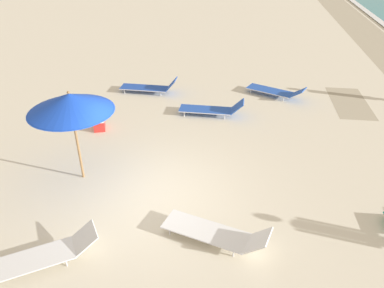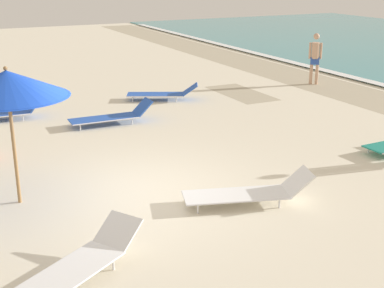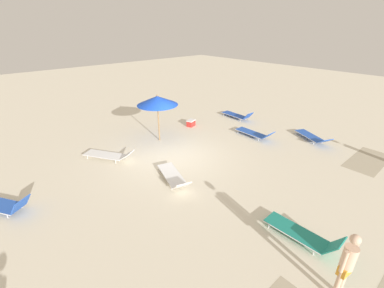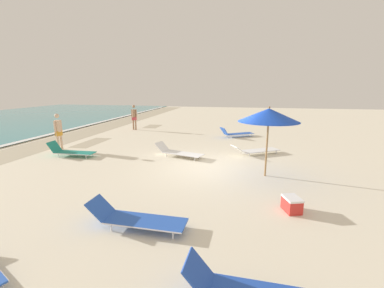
{
  "view_description": "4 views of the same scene",
  "coord_description": "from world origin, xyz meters",
  "px_view_note": "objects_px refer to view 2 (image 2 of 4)",
  "views": [
    {
      "loc": [
        6.88,
        1.86,
        5.69
      ],
      "look_at": [
        -0.7,
        0.92,
        1.12
      ],
      "focal_mm": 35.0,
      "sensor_mm": 36.0,
      "label": 1
    },
    {
      "loc": [
        8.4,
        -2.99,
        3.88
      ],
      "look_at": [
        -0.05,
        1.2,
        0.77
      ],
      "focal_mm": 50.0,
      "sensor_mm": 36.0,
      "label": 2
    },
    {
      "loc": [
        6.19,
        8.32,
        5.46
      ],
      "look_at": [
        -0.56,
        0.67,
        0.67
      ],
      "focal_mm": 24.0,
      "sensor_mm": 36.0,
      "label": 3
    },
    {
      "loc": [
        -9.33,
        -1.08,
        3.0
      ],
      "look_at": [
        0.19,
        0.84,
        0.84
      ],
      "focal_mm": 24.0,
      "sensor_mm": 36.0,
      "label": 4
    }
  ],
  "objects_px": {
    "sun_lounger_mid_beach_solo": "(73,267)",
    "beachgoer_shoreline_child": "(315,56)",
    "sun_lounger_beside_umbrella": "(112,116)",
    "beach_umbrella": "(7,84)",
    "sun_lounger_mid_beach_pair_b": "(2,112)",
    "sun_lounger_near_water_right": "(249,192)",
    "sun_lounger_mid_beach_pair_a": "(163,93)"
  },
  "relations": [
    {
      "from": "sun_lounger_near_water_right",
      "to": "beachgoer_shoreline_child",
      "type": "xyz_separation_m",
      "value": [
        -7.52,
        7.41,
        0.79
      ]
    },
    {
      "from": "sun_lounger_beside_umbrella",
      "to": "sun_lounger_mid_beach_solo",
      "type": "height_order",
      "value": "sun_lounger_beside_umbrella"
    },
    {
      "from": "sun_lounger_beside_umbrella",
      "to": "sun_lounger_mid_beach_solo",
      "type": "relative_size",
      "value": 0.96
    },
    {
      "from": "sun_lounger_mid_beach_pair_a",
      "to": "sun_lounger_beside_umbrella",
      "type": "bearing_deg",
      "value": -24.51
    },
    {
      "from": "sun_lounger_mid_beach_pair_a",
      "to": "beachgoer_shoreline_child",
      "type": "bearing_deg",
      "value": 113.94
    },
    {
      "from": "sun_lounger_near_water_right",
      "to": "sun_lounger_mid_beach_pair_a",
      "type": "xyz_separation_m",
      "value": [
        -7.69,
        1.71,
        -0.0
      ]
    },
    {
      "from": "sun_lounger_mid_beach_solo",
      "to": "beachgoer_shoreline_child",
      "type": "distance_m",
      "value": 13.77
    },
    {
      "from": "sun_lounger_beside_umbrella",
      "to": "sun_lounger_near_water_right",
      "type": "relative_size",
      "value": 0.94
    },
    {
      "from": "sun_lounger_mid_beach_pair_a",
      "to": "beachgoer_shoreline_child",
      "type": "distance_m",
      "value": 5.76
    },
    {
      "from": "sun_lounger_mid_beach_pair_b",
      "to": "beachgoer_shoreline_child",
      "type": "relative_size",
      "value": 1.24
    },
    {
      "from": "sun_lounger_near_water_right",
      "to": "sun_lounger_mid_beach_pair_b",
      "type": "distance_m",
      "value": 8.05
    },
    {
      "from": "sun_lounger_beside_umbrella",
      "to": "sun_lounger_mid_beach_solo",
      "type": "xyz_separation_m",
      "value": [
        6.88,
        -2.79,
        -0.01
      ]
    },
    {
      "from": "beach_umbrella",
      "to": "sun_lounger_beside_umbrella",
      "type": "height_order",
      "value": "beach_umbrella"
    },
    {
      "from": "sun_lounger_near_water_right",
      "to": "beachgoer_shoreline_child",
      "type": "distance_m",
      "value": 10.59
    },
    {
      "from": "beach_umbrella",
      "to": "beachgoer_shoreline_child",
      "type": "bearing_deg",
      "value": 117.54
    },
    {
      "from": "sun_lounger_mid_beach_solo",
      "to": "beach_umbrella",
      "type": "bearing_deg",
      "value": 152.45
    },
    {
      "from": "sun_lounger_mid_beach_pair_b",
      "to": "sun_lounger_near_water_right",
      "type": "bearing_deg",
      "value": 24.22
    },
    {
      "from": "beach_umbrella",
      "to": "sun_lounger_mid_beach_solo",
      "type": "distance_m",
      "value": 3.44
    },
    {
      "from": "beach_umbrella",
      "to": "beachgoer_shoreline_child",
      "type": "distance_m",
      "value": 12.4
    },
    {
      "from": "sun_lounger_mid_beach_solo",
      "to": "sun_lounger_beside_umbrella",
      "type": "bearing_deg",
      "value": 126.02
    },
    {
      "from": "sun_lounger_near_water_right",
      "to": "sun_lounger_mid_beach_pair_a",
      "type": "bearing_deg",
      "value": -175.06
    },
    {
      "from": "sun_lounger_mid_beach_pair_b",
      "to": "beach_umbrella",
      "type": "bearing_deg",
      "value": -3.05
    },
    {
      "from": "sun_lounger_mid_beach_solo",
      "to": "sun_lounger_mid_beach_pair_a",
      "type": "relative_size",
      "value": 1.03
    },
    {
      "from": "sun_lounger_near_water_right",
      "to": "sun_lounger_mid_beach_pair_a",
      "type": "relative_size",
      "value": 1.04
    },
    {
      "from": "sun_lounger_mid_beach_solo",
      "to": "beachgoer_shoreline_child",
      "type": "relative_size",
      "value": 1.29
    },
    {
      "from": "sun_lounger_mid_beach_solo",
      "to": "sun_lounger_mid_beach_pair_b",
      "type": "height_order",
      "value": "sun_lounger_mid_beach_pair_b"
    },
    {
      "from": "beach_umbrella",
      "to": "sun_lounger_mid_beach_pair_a",
      "type": "relative_size",
      "value": 1.08
    },
    {
      "from": "sun_lounger_mid_beach_pair_a",
      "to": "beachgoer_shoreline_child",
      "type": "xyz_separation_m",
      "value": [
        0.17,
        5.7,
        0.79
      ]
    },
    {
      "from": "sun_lounger_near_water_right",
      "to": "sun_lounger_mid_beach_pair_a",
      "type": "height_order",
      "value": "sun_lounger_near_water_right"
    },
    {
      "from": "sun_lounger_beside_umbrella",
      "to": "sun_lounger_mid_beach_pair_b",
      "type": "distance_m",
      "value": 3.0
    },
    {
      "from": "sun_lounger_mid_beach_solo",
      "to": "beachgoer_shoreline_child",
      "type": "bearing_deg",
      "value": 96.78
    },
    {
      "from": "sun_lounger_beside_umbrella",
      "to": "sun_lounger_near_water_right",
      "type": "height_order",
      "value": "sun_lounger_beside_umbrella"
    }
  ]
}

